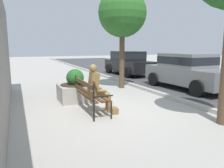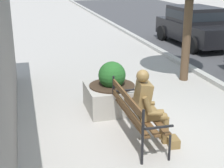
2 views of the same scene
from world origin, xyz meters
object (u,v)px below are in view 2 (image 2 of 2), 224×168
(bronze_statue_seated, at_px, (150,108))
(concrete_planter, at_px, (112,92))
(parked_car_black, at_px, (195,25))
(park_bench, at_px, (135,111))

(bronze_statue_seated, distance_m, concrete_planter, 1.67)
(bronze_statue_seated, bearing_deg, concrete_planter, -171.04)
(bronze_statue_seated, height_order, parked_car_black, parked_car_black)
(park_bench, xyz_separation_m, concrete_planter, (-1.40, -0.05, -0.14))
(bronze_statue_seated, bearing_deg, park_bench, -137.09)
(park_bench, height_order, bronze_statue_seated, bronze_statue_seated)
(concrete_planter, bearing_deg, bronze_statue_seated, 8.96)
(park_bench, bearing_deg, concrete_planter, -178.12)
(bronze_statue_seated, height_order, concrete_planter, bronze_statue_seated)
(park_bench, bearing_deg, bronze_statue_seated, 42.91)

